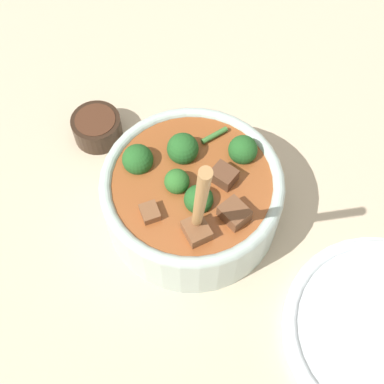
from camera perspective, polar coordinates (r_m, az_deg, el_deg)
The scene contains 3 objects.
ground_plane at distance 0.73m, azimuth 0.00°, elevation -2.20°, with size 4.00×4.00×0.00m, color #C6B293.
stew_bowl at distance 0.69m, azimuth -0.00°, elevation -0.18°, with size 0.24×0.23×0.30m.
condiment_bowl at distance 0.80m, azimuth -10.12°, elevation 6.88°, with size 0.07×0.07×0.04m.
Camera 1 is at (0.33, -0.09, 0.65)m, focal length 50.00 mm.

